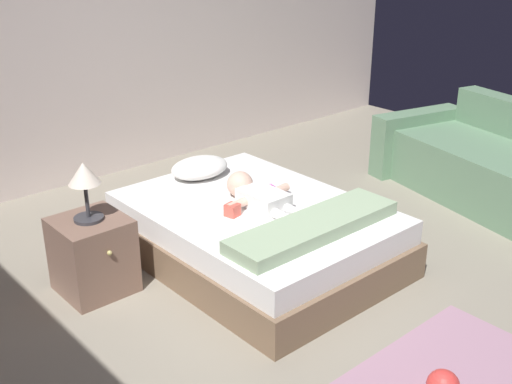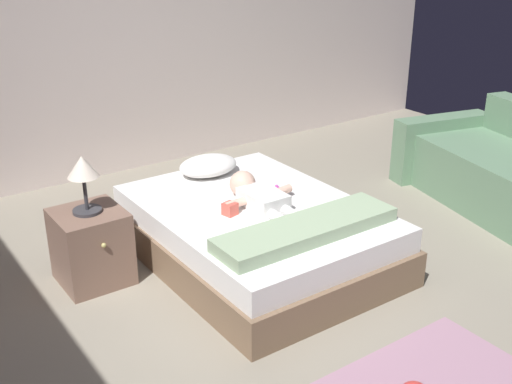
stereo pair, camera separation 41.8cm
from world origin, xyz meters
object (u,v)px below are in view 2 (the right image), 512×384
bed (256,233)px  lamp (83,172)px  baby (257,195)px  toy_block (230,209)px  nightstand (91,247)px  toothbrush (280,188)px  pillow (208,166)px

bed → lamp: size_ratio=4.94×
baby → toy_block: baby is taller
baby → nightstand: 1.12m
nightstand → lamp: bearing=90.0°
bed → toothbrush: toothbrush is taller
nightstand → bed: bearing=-20.1°
toothbrush → nightstand: 1.35m
toothbrush → nightstand: (-1.32, 0.23, -0.17)m
baby → toothbrush: (0.28, 0.12, -0.06)m
bed → nightstand: nightstand is taller
toy_block → lamp: bearing=154.0°
pillow → lamp: (-1.06, -0.31, 0.28)m
lamp → toy_block: (0.80, -0.39, -0.31)m
nightstand → lamp: 0.51m
baby → toothbrush: baby is taller
baby → lamp: (-1.04, 0.36, 0.28)m
lamp → nightstand: bearing=-90.0°
bed → lamp: 1.21m
toy_block → nightstand: bearing=154.0°
toy_block → baby: bearing=7.8°
pillow → nightstand: (-1.06, -0.31, -0.23)m
bed → toothbrush: (0.30, 0.14, 0.21)m
pillow → lamp: bearing=-163.8°
bed → pillow: (0.04, 0.68, 0.28)m
bed → toothbrush: size_ratio=10.94×
toy_block → toothbrush: bearing=16.8°
pillow → toothbrush: 0.60m
toothbrush → lamp: size_ratio=0.45×
lamp → toy_block: size_ratio=3.83×
nightstand → toy_block: nightstand is taller
pillow → baby: size_ratio=0.67×
bed → nightstand: bearing=159.9°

